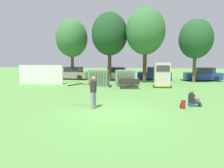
{
  "coord_description": "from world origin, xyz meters",
  "views": [
    {
      "loc": [
        1.1,
        -9.66,
        2.69
      ],
      "look_at": [
        -0.47,
        3.5,
        1.0
      ],
      "focal_mm": 32.06,
      "sensor_mm": 36.0,
      "label": 1
    }
  ],
  "objects_px": {
    "backpack": "(183,104)",
    "parked_car_left_of_center": "(116,74)",
    "transformer_west": "(99,79)",
    "transformer_mid_west": "(126,79)",
    "parked_car_rightmost": "(203,75)",
    "park_bench": "(129,83)",
    "parked_car_leftmost": "(73,73)",
    "batter": "(92,90)",
    "generator_enclosure": "(162,75)",
    "seated_spectator": "(193,100)",
    "sports_ball": "(95,113)",
    "parked_car_right_of_center": "(155,74)"
  },
  "relations": [
    {
      "from": "transformer_mid_west",
      "to": "park_bench",
      "type": "bearing_deg",
      "value": -69.63
    },
    {
      "from": "parked_car_left_of_center",
      "to": "seated_spectator",
      "type": "bearing_deg",
      "value": -67.15
    },
    {
      "from": "transformer_west",
      "to": "park_bench",
      "type": "xyz_separation_m",
      "value": [
        2.92,
        -1.03,
        -0.25
      ]
    },
    {
      "from": "generator_enclosure",
      "to": "backpack",
      "type": "relative_size",
      "value": 5.23
    },
    {
      "from": "park_bench",
      "to": "seated_spectator",
      "type": "bearing_deg",
      "value": -57.85
    },
    {
      "from": "generator_enclosure",
      "to": "seated_spectator",
      "type": "height_order",
      "value": "generator_enclosure"
    },
    {
      "from": "parked_car_right_of_center",
      "to": "parked_car_rightmost",
      "type": "relative_size",
      "value": 1.04
    },
    {
      "from": "generator_enclosure",
      "to": "parked_car_right_of_center",
      "type": "xyz_separation_m",
      "value": [
        -0.02,
        6.83,
        -0.38
      ]
    },
    {
      "from": "generator_enclosure",
      "to": "parked_car_rightmost",
      "type": "bearing_deg",
      "value": 47.65
    },
    {
      "from": "seated_spectator",
      "to": "parked_car_left_of_center",
      "type": "bearing_deg",
      "value": 112.85
    },
    {
      "from": "park_bench",
      "to": "backpack",
      "type": "bearing_deg",
      "value": -64.66
    },
    {
      "from": "transformer_mid_west",
      "to": "generator_enclosure",
      "type": "distance_m",
      "value": 3.45
    },
    {
      "from": "seated_spectator",
      "to": "parked_car_rightmost",
      "type": "relative_size",
      "value": 0.23
    },
    {
      "from": "transformer_west",
      "to": "parked_car_leftmost",
      "type": "relative_size",
      "value": 0.48
    },
    {
      "from": "transformer_mid_west",
      "to": "parked_car_rightmost",
      "type": "xyz_separation_m",
      "value": [
        9.07,
        6.77,
        -0.04
      ]
    },
    {
      "from": "sports_ball",
      "to": "seated_spectator",
      "type": "height_order",
      "value": "seated_spectator"
    },
    {
      "from": "transformer_mid_west",
      "to": "batter",
      "type": "xyz_separation_m",
      "value": [
        -1.39,
        -8.13,
        0.19
      ]
    },
    {
      "from": "park_bench",
      "to": "parked_car_left_of_center",
      "type": "height_order",
      "value": "parked_car_left_of_center"
    },
    {
      "from": "seated_spectator",
      "to": "parked_car_leftmost",
      "type": "bearing_deg",
      "value": 129.75
    },
    {
      "from": "parked_car_right_of_center",
      "to": "backpack",
      "type": "bearing_deg",
      "value": -89.51
    },
    {
      "from": "generator_enclosure",
      "to": "seated_spectator",
      "type": "distance_m",
      "value": 7.69
    },
    {
      "from": "transformer_west",
      "to": "park_bench",
      "type": "relative_size",
      "value": 1.15
    },
    {
      "from": "parked_car_left_of_center",
      "to": "batter",
      "type": "bearing_deg",
      "value": -89.31
    },
    {
      "from": "parked_car_rightmost",
      "to": "park_bench",
      "type": "bearing_deg",
      "value": -138.07
    },
    {
      "from": "parked_car_leftmost",
      "to": "seated_spectator",
      "type": "bearing_deg",
      "value": -50.25
    },
    {
      "from": "generator_enclosure",
      "to": "parked_car_left_of_center",
      "type": "relative_size",
      "value": 0.53
    },
    {
      "from": "seated_spectator",
      "to": "parked_car_rightmost",
      "type": "xyz_separation_m",
      "value": [
        4.89,
        13.85,
        0.38
      ]
    },
    {
      "from": "transformer_mid_west",
      "to": "parked_car_leftmost",
      "type": "height_order",
      "value": "same"
    },
    {
      "from": "parked_car_left_of_center",
      "to": "backpack",
      "type": "bearing_deg",
      "value": -70.34
    },
    {
      "from": "transformer_west",
      "to": "backpack",
      "type": "distance_m",
      "value": 9.73
    },
    {
      "from": "parked_car_leftmost",
      "to": "parked_car_right_of_center",
      "type": "bearing_deg",
      "value": 3.78
    },
    {
      "from": "parked_car_leftmost",
      "to": "parked_car_rightmost",
      "type": "distance_m",
      "value": 16.31
    },
    {
      "from": "backpack",
      "to": "parked_car_left_of_center",
      "type": "distance_m",
      "value": 15.07
    },
    {
      "from": "batter",
      "to": "backpack",
      "type": "height_order",
      "value": "batter"
    },
    {
      "from": "transformer_mid_west",
      "to": "parked_car_leftmost",
      "type": "bearing_deg",
      "value": 137.39
    },
    {
      "from": "seated_spectator",
      "to": "sports_ball",
      "type": "bearing_deg",
      "value": -157.33
    },
    {
      "from": "park_bench",
      "to": "sports_ball",
      "type": "xyz_separation_m",
      "value": [
        -1.43,
        -8.23,
        -0.49
      ]
    },
    {
      "from": "parked_car_right_of_center",
      "to": "parked_car_left_of_center",
      "type": "bearing_deg",
      "value": -170.78
    },
    {
      "from": "park_bench",
      "to": "parked_car_leftmost",
      "type": "xyz_separation_m",
      "value": [
        -7.63,
        7.7,
        0.22
      ]
    },
    {
      "from": "transformer_west",
      "to": "batter",
      "type": "xyz_separation_m",
      "value": [
        1.15,
        -8.12,
        0.19
      ]
    },
    {
      "from": "generator_enclosure",
      "to": "sports_ball",
      "type": "relative_size",
      "value": 25.56
    },
    {
      "from": "sports_ball",
      "to": "transformer_mid_west",
      "type": "bearing_deg",
      "value": 83.56
    },
    {
      "from": "park_bench",
      "to": "parked_car_rightmost",
      "type": "distance_m",
      "value": 11.68
    },
    {
      "from": "transformer_west",
      "to": "generator_enclosure",
      "type": "xyz_separation_m",
      "value": [
        5.93,
        0.54,
        0.35
      ]
    },
    {
      "from": "seated_spectator",
      "to": "backpack",
      "type": "height_order",
      "value": "seated_spectator"
    },
    {
      "from": "parked_car_rightmost",
      "to": "seated_spectator",
      "type": "bearing_deg",
      "value": -109.45
    },
    {
      "from": "backpack",
      "to": "parked_car_leftmost",
      "type": "height_order",
      "value": "parked_car_leftmost"
    },
    {
      "from": "parked_car_leftmost",
      "to": "park_bench",
      "type": "bearing_deg",
      "value": -45.26
    },
    {
      "from": "backpack",
      "to": "park_bench",
      "type": "bearing_deg",
      "value": 115.34
    },
    {
      "from": "batter",
      "to": "backpack",
      "type": "relative_size",
      "value": 3.95
    }
  ]
}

